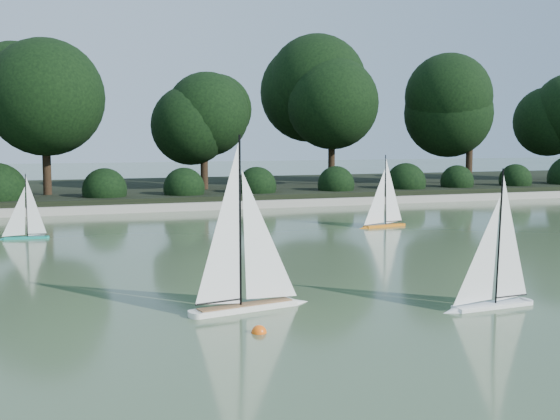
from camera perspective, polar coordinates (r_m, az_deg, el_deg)
name	(u,v)px	position (r m, az deg, el deg)	size (l,w,h in m)	color
ground	(351,291)	(7.86, 5.76, -6.56)	(80.00, 80.00, 0.00)	#3D5030
pond_coping	(186,207)	(16.36, -7.66, 0.28)	(40.00, 0.35, 0.18)	gray
far_bank	(157,191)	(20.27, -9.93, 1.51)	(40.00, 8.00, 0.30)	black
tree_line	(212,101)	(18.95, -5.57, 8.80)	(26.31, 3.93, 4.39)	black
shrub_hedge	(178,188)	(17.21, -8.28, 1.75)	(29.10, 1.10, 1.10)	black
sailboat_white_a	(486,285)	(7.29, 16.41, -5.90)	(1.09, 0.25, 1.48)	white
sailboat_white_b	(254,281)	(6.97, -2.10, -5.78)	(1.34, 0.46, 1.83)	white
sailboat_orange	(381,215)	(13.36, 8.20, -0.41)	(1.06, 0.34, 1.45)	orange
sailboat_teal	(21,228)	(12.48, -20.29, -1.39)	(0.85, 0.19, 1.16)	#14897A
race_buoy	(259,333)	(6.21, -1.72, -9.94)	(0.14, 0.14, 0.14)	#FE5C0D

